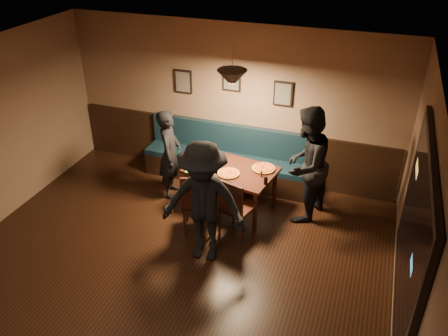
% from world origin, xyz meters
% --- Properties ---
extents(floor, '(7.00, 7.00, 0.00)m').
position_xyz_m(floor, '(0.00, 0.00, 0.00)').
color(floor, black).
rests_on(floor, ground).
extents(ceiling, '(7.00, 7.00, 0.00)m').
position_xyz_m(ceiling, '(0.00, 0.00, 2.80)').
color(ceiling, silver).
rests_on(ceiling, ground).
extents(wall_back, '(6.00, 0.00, 6.00)m').
position_xyz_m(wall_back, '(0.00, 3.50, 1.40)').
color(wall_back, '#8C704F').
rests_on(wall_back, ground).
extents(wall_right, '(0.00, 7.00, 7.00)m').
position_xyz_m(wall_right, '(3.00, 0.00, 1.40)').
color(wall_right, '#8C704F').
rests_on(wall_right, ground).
extents(wainscot, '(5.88, 0.06, 1.00)m').
position_xyz_m(wainscot, '(0.00, 3.47, 0.50)').
color(wainscot, black).
rests_on(wainscot, ground).
extents(booth_bench, '(3.00, 0.60, 1.00)m').
position_xyz_m(booth_bench, '(0.00, 3.20, 0.50)').
color(booth_bench, '#0F232D').
rests_on(booth_bench, ground).
extents(window_frame, '(0.06, 2.56, 1.86)m').
position_xyz_m(window_frame, '(2.96, 0.50, 1.50)').
color(window_frame, black).
rests_on(window_frame, wall_right).
extents(window_glass, '(0.00, 2.40, 2.40)m').
position_xyz_m(window_glass, '(2.93, 0.50, 1.50)').
color(window_glass, black).
rests_on(window_glass, wall_right).
extents(picture_left, '(0.32, 0.04, 0.42)m').
position_xyz_m(picture_left, '(-0.90, 3.47, 1.70)').
color(picture_left, black).
rests_on(picture_left, wall_back).
extents(picture_center, '(0.32, 0.04, 0.42)m').
position_xyz_m(picture_center, '(0.00, 3.47, 1.85)').
color(picture_center, black).
rests_on(picture_center, wall_back).
extents(picture_right, '(0.32, 0.04, 0.42)m').
position_xyz_m(picture_right, '(0.90, 3.47, 1.70)').
color(picture_right, black).
rests_on(picture_right, wall_back).
extents(pendant_lamp, '(0.44, 0.44, 0.25)m').
position_xyz_m(pendant_lamp, '(0.36, 2.40, 2.25)').
color(pendant_lamp, black).
rests_on(pendant_lamp, ceiling).
extents(dining_table, '(1.52, 1.11, 0.74)m').
position_xyz_m(dining_table, '(0.36, 2.40, 0.37)').
color(dining_table, black).
rests_on(dining_table, floor).
extents(chair_near_left, '(0.59, 0.59, 1.05)m').
position_xyz_m(chair_near_left, '(0.08, 1.68, 0.53)').
color(chair_near_left, black).
rests_on(chair_near_left, floor).
extents(chair_near_right, '(0.55, 0.55, 1.01)m').
position_xyz_m(chair_near_right, '(0.67, 1.77, 0.51)').
color(chair_near_right, black).
rests_on(chair_near_right, floor).
extents(diner_left, '(0.50, 0.65, 1.57)m').
position_xyz_m(diner_left, '(-0.74, 2.46, 0.78)').
color(diner_left, black).
rests_on(diner_left, floor).
extents(diner_right, '(0.95, 1.08, 1.89)m').
position_xyz_m(diner_right, '(1.52, 2.56, 0.95)').
color(diner_right, black).
rests_on(diner_right, floor).
extents(diner_front, '(1.23, 0.77, 1.83)m').
position_xyz_m(diner_front, '(0.39, 1.12, 0.91)').
color(diner_front, black).
rests_on(diner_front, floor).
extents(pizza_a, '(0.47, 0.47, 0.04)m').
position_xyz_m(pizza_a, '(-0.03, 2.51, 0.76)').
color(pizza_a, '#C77625').
rests_on(pizza_a, dining_table).
extents(pizza_b, '(0.46, 0.46, 0.04)m').
position_xyz_m(pizza_b, '(0.38, 2.22, 0.76)').
color(pizza_b, gold).
rests_on(pizza_b, dining_table).
extents(pizza_c, '(0.45, 0.45, 0.04)m').
position_xyz_m(pizza_c, '(0.85, 2.56, 0.76)').
color(pizza_c, '#C58025').
rests_on(pizza_c, dining_table).
extents(soda_glass, '(0.08, 0.08, 0.13)m').
position_xyz_m(soda_glass, '(1.00, 2.14, 0.81)').
color(soda_glass, black).
rests_on(soda_glass, dining_table).
extents(tabasco_bottle, '(0.03, 0.03, 0.12)m').
position_xyz_m(tabasco_bottle, '(0.88, 2.33, 0.80)').
color(tabasco_bottle, maroon).
rests_on(tabasco_bottle, dining_table).
extents(napkin_a, '(0.22, 0.22, 0.01)m').
position_xyz_m(napkin_a, '(-0.23, 2.68, 0.75)').
color(napkin_a, '#1E7136').
rests_on(napkin_a, dining_table).
extents(napkin_b, '(0.17, 0.17, 0.01)m').
position_xyz_m(napkin_b, '(-0.22, 2.13, 0.75)').
color(napkin_b, '#1D6E29').
rests_on(napkin_b, dining_table).
extents(cutlery_set, '(0.21, 0.05, 0.00)m').
position_xyz_m(cutlery_set, '(0.37, 2.01, 0.75)').
color(cutlery_set, silver).
rests_on(cutlery_set, dining_table).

